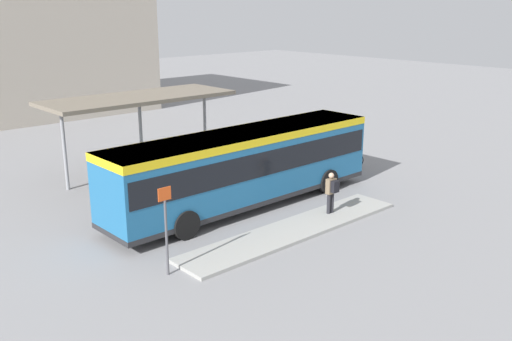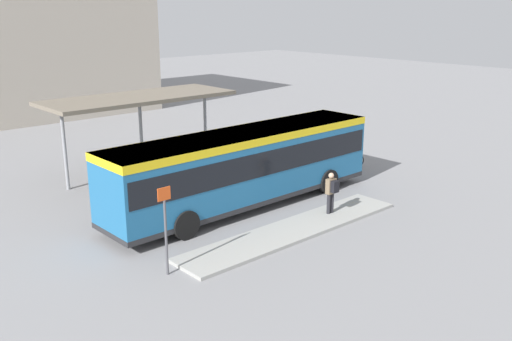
# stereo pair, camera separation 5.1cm
# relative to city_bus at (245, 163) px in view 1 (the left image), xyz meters

# --- Properties ---
(ground_plane) EXTENTS (120.00, 120.00, 0.00)m
(ground_plane) POSITION_rel_city_bus_xyz_m (-0.01, -0.00, -1.81)
(ground_plane) COLOR gray
(curb_island) EXTENTS (9.75, 1.80, 0.12)m
(curb_island) POSITION_rel_city_bus_xyz_m (-0.49, -3.26, -1.75)
(curb_island) COLOR #9E9E99
(curb_island) RESTS_ON ground_plane
(city_bus) EXTENTS (12.31, 2.69, 3.10)m
(city_bus) POSITION_rel_city_bus_xyz_m (0.00, 0.00, 0.00)
(city_bus) COLOR #1E6093
(city_bus) RESTS_ON ground_plane
(pedestrian_waiting) EXTENTS (0.41, 0.42, 1.63)m
(pedestrian_waiting) POSITION_rel_city_bus_xyz_m (1.71, -3.13, -0.76)
(pedestrian_waiting) COLOR #232328
(pedestrian_waiting) RESTS_ON curb_island
(bicycle_orange) EXTENTS (0.48, 1.63, 0.71)m
(bicycle_orange) POSITION_rel_city_bus_xyz_m (8.23, 1.17, -1.46)
(bicycle_orange) COLOR black
(bicycle_orange) RESTS_ON ground_plane
(bicycle_white) EXTENTS (0.48, 1.65, 0.71)m
(bicycle_white) POSITION_rel_city_bus_xyz_m (8.46, 1.88, -1.46)
(bicycle_white) COLOR black
(bicycle_white) RESTS_ON ground_plane
(station_shelter) EXTENTS (9.08, 3.50, 3.81)m
(station_shelter) POSITION_rel_city_bus_xyz_m (-0.57, 6.96, 1.81)
(station_shelter) COLOR #706656
(station_shelter) RESTS_ON ground_plane
(potted_planter_near_shelter) EXTENTS (0.72, 0.72, 1.14)m
(potted_planter_near_shelter) POSITION_rel_city_bus_xyz_m (-0.68, 4.20, -1.22)
(potted_planter_near_shelter) COLOR slate
(potted_planter_near_shelter) RESTS_ON ground_plane
(platform_sign) EXTENTS (0.44, 0.08, 2.80)m
(platform_sign) POSITION_rel_city_bus_xyz_m (-5.83, -3.09, -0.26)
(platform_sign) COLOR #4C4C51
(platform_sign) RESTS_ON ground_plane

